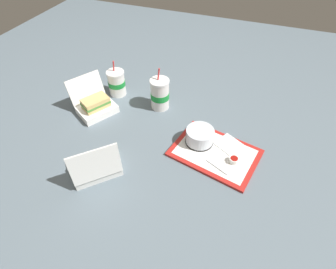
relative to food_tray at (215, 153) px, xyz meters
The scene contains 10 objects.
ground_plane 0.25m from the food_tray, ahead, with size 3.20×3.20×0.00m, color slate.
food_tray is the anchor object (origin of this frame).
cake_container 0.10m from the food_tray, 23.16° to the right, with size 0.13×0.13×0.07m.
ketchup_cup 0.09m from the food_tray, 160.94° to the left, with size 0.04×0.04×0.02m.
napkin_stack 0.08m from the food_tray, 125.40° to the right, with size 0.10×0.10×0.00m, color white.
plastic_fork 0.09m from the food_tray, 108.90° to the left, with size 0.11×0.01×0.01m, color white.
clamshell_hotdog_corner 0.52m from the food_tray, 31.30° to the left, with size 0.25×0.24×0.18m.
clamshell_sandwich_back 0.66m from the food_tray, ahead, with size 0.25×0.25×0.17m.
soda_cup_front 0.43m from the food_tray, 32.57° to the right, with size 0.10×0.10×0.23m.
soda_cup_corner 0.68m from the food_tray, 22.09° to the right, with size 0.10×0.10×0.20m.
Camera 1 is at (-0.32, 0.76, 0.90)m, focal length 28.00 mm.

